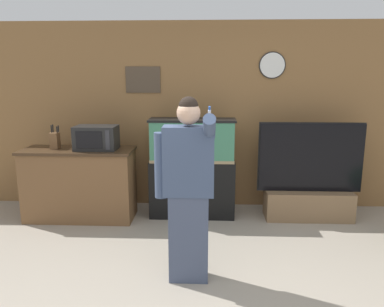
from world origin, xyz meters
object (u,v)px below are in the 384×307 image
(knife_block, at_px, (55,140))
(tv_on_stand, at_px, (309,191))
(aquarium_on_stand, at_px, (192,168))
(microwave, at_px, (96,138))
(counter_island, at_px, (80,184))
(person_standing, at_px, (188,188))

(knife_block, xyz_separation_m, tv_on_stand, (3.32, 0.10, -0.68))
(knife_block, distance_m, aquarium_on_stand, 1.83)
(aquarium_on_stand, xyz_separation_m, tv_on_stand, (1.54, -0.04, -0.29))
(knife_block, bearing_deg, microwave, -4.26)
(aquarium_on_stand, distance_m, tv_on_stand, 1.57)
(microwave, distance_m, tv_on_stand, 2.86)
(microwave, distance_m, aquarium_on_stand, 1.31)
(microwave, bearing_deg, knife_block, 175.74)
(counter_island, height_order, microwave, microwave)
(counter_island, xyz_separation_m, tv_on_stand, (3.02, 0.13, -0.10))
(microwave, bearing_deg, counter_island, 177.25)
(counter_island, height_order, person_standing, person_standing)
(aquarium_on_stand, bearing_deg, microwave, -171.73)
(knife_block, bearing_deg, person_standing, -39.44)
(aquarium_on_stand, height_order, person_standing, person_standing)
(tv_on_stand, bearing_deg, microwave, -177.08)
(counter_island, distance_m, person_standing, 2.13)
(tv_on_stand, bearing_deg, person_standing, -133.66)
(aquarium_on_stand, bearing_deg, tv_on_stand, -1.36)
(knife_block, bearing_deg, counter_island, -5.52)
(person_standing, bearing_deg, tv_on_stand, 46.34)
(counter_island, bearing_deg, aquarium_on_stand, 6.38)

